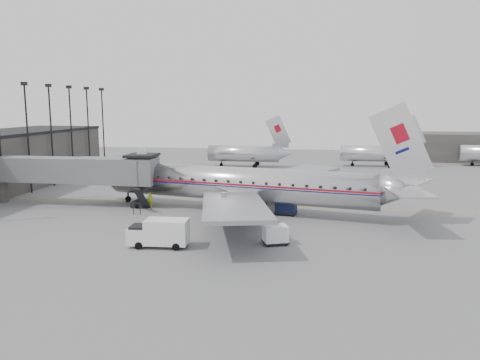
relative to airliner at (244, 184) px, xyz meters
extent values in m
plane|color=slate|center=(-3.53, -2.84, -3.17)|extent=(160.00, 160.00, 0.00)
cube|color=#3D3A37|center=(41.47, 57.16, -0.17)|extent=(30.00, 12.00, 6.00)
cube|color=gold|center=(-0.53, 3.16, -3.16)|extent=(60.00, 0.15, 0.01)
cube|color=slate|center=(-25.53, 0.76, 1.13)|extent=(12.00, 2.80, 3.00)
cube|color=slate|center=(-16.53, 0.76, 1.13)|extent=(8.00, 3.00, 3.10)
cube|color=slate|center=(-12.53, 1.16, 1.13)|extent=(3.20, 3.60, 3.20)
cube|color=black|center=(-12.53, 1.16, 3.03)|extent=(3.40, 3.80, 0.30)
cube|color=white|center=(-12.53, 1.16, 3.53)|extent=(1.20, 0.15, 0.80)
cylinder|color=black|center=(-12.83, 0.76, -1.77)|extent=(0.56, 0.56, 2.80)
cube|color=black|center=(-12.83, 0.76, -2.82)|extent=(1.60, 2.20, 0.70)
cylinder|color=black|center=(-12.83, -0.24, -2.87)|extent=(0.30, 0.60, 0.60)
cylinder|color=black|center=(-12.83, 1.76, -2.87)|extent=(0.30, 0.60, 0.60)
cylinder|color=#3D3A37|center=(-31.03, 0.76, -1.77)|extent=(1.60, 1.60, 2.80)
cube|color=black|center=(-11.73, -1.54, -1.67)|extent=(0.90, 3.20, 2.90)
cylinder|color=black|center=(-31.03, 1.16, 4.33)|extent=(0.24, 0.24, 15.00)
cylinder|color=black|center=(-31.03, 7.16, 4.33)|extent=(0.24, 0.24, 15.00)
cube|color=black|center=(-31.03, 7.16, 11.83)|extent=(0.90, 0.25, 0.50)
cylinder|color=black|center=(-31.03, 13.16, 4.33)|extent=(0.24, 0.24, 15.00)
cube|color=black|center=(-31.03, 13.16, 11.83)|extent=(0.90, 0.25, 0.50)
cylinder|color=black|center=(-31.03, 19.16, 4.33)|extent=(0.24, 0.24, 15.00)
cube|color=black|center=(-31.03, 19.16, 11.83)|extent=(0.90, 0.25, 0.50)
cylinder|color=black|center=(-31.03, 25.16, 4.33)|extent=(0.24, 0.24, 15.00)
cube|color=black|center=(-31.03, 25.16, 11.83)|extent=(0.90, 0.25, 0.50)
cylinder|color=black|center=(-31.03, 31.16, 4.33)|extent=(0.24, 0.24, 15.00)
cube|color=black|center=(-31.03, 31.16, 11.83)|extent=(0.90, 0.25, 0.50)
cylinder|color=silver|center=(-5.53, 39.16, -0.57)|extent=(14.00, 3.20, 3.20)
cube|color=silver|center=(1.27, 39.16, 3.83)|extent=(5.17, 0.26, 6.52)
cylinder|color=black|center=(-10.03, 39.16, -2.67)|extent=(0.24, 0.24, 1.00)
cylinder|color=silver|center=(20.47, 43.16, -0.57)|extent=(14.00, 3.20, 3.20)
cube|color=silver|center=(27.27, 43.16, 3.83)|extent=(5.17, 0.26, 6.52)
cylinder|color=black|center=(15.97, 43.16, -2.67)|extent=(0.24, 0.24, 1.00)
cylinder|color=black|center=(39.97, 47.16, -2.67)|extent=(0.24, 0.24, 1.00)
cylinder|color=silver|center=(-0.78, 0.16, 0.01)|extent=(31.92, 10.34, 3.92)
cone|color=silver|center=(-17.89, 3.74, 0.01)|extent=(3.91, 4.49, 3.92)
cone|color=silver|center=(16.65, -3.48, 0.43)|extent=(4.91, 4.51, 3.72)
cube|color=maroon|center=(-0.78, 0.16, 0.27)|extent=(31.93, 10.39, 0.19)
cube|color=#0C0953|center=(-0.78, 0.16, 0.03)|extent=(31.93, 10.39, 0.11)
cube|color=silver|center=(16.34, -3.41, 5.31)|extent=(6.43, 1.64, 8.14)
cube|color=gray|center=(4.28, 8.85, -0.31)|extent=(14.64, 17.16, 1.26)
cube|color=gray|center=(0.38, -9.82, -0.31)|extent=(9.28, 17.80, 1.26)
cylinder|color=gray|center=(0.87, 5.45, -1.63)|extent=(3.98, 2.91, 2.23)
cylinder|color=gray|center=(-1.39, -5.34, -1.63)|extent=(3.98, 2.91, 2.23)
cylinder|color=black|center=(-15.30, 3.20, -2.48)|extent=(0.21, 0.21, 1.38)
cylinder|color=black|center=(1.86, 2.43, -2.43)|extent=(0.28, 0.28, 1.48)
cylinder|color=black|center=(1.86, 2.43, -2.69)|extent=(1.11, 0.58, 1.06)
cylinder|color=black|center=(0.73, -2.97, -2.43)|extent=(0.28, 0.28, 1.48)
cylinder|color=black|center=(0.73, -2.97, -2.69)|extent=(1.11, 0.58, 1.06)
cube|color=white|center=(-4.75, -14.45, -1.80)|extent=(3.74, 2.20, 2.13)
cube|color=white|center=(-7.29, -14.57, -2.21)|extent=(1.71, 2.00, 1.42)
cube|color=black|center=(-7.29, -14.57, -1.60)|extent=(1.30, 1.78, 0.61)
cylinder|color=black|center=(-6.94, -15.46, -2.85)|extent=(0.66, 0.28, 0.65)
cylinder|color=black|center=(-7.02, -13.64, -2.85)|extent=(0.66, 0.28, 0.65)
cylinder|color=black|center=(-3.70, -15.31, -2.85)|extent=(0.66, 0.28, 0.65)
cylinder|color=black|center=(-3.78, -13.49, -2.85)|extent=(0.66, 0.28, 0.65)
cube|color=#0C1433|center=(4.85, -0.84, -2.12)|extent=(2.46, 2.01, 1.55)
cube|color=black|center=(4.85, -0.84, -2.95)|extent=(2.59, 2.13, 0.13)
cylinder|color=black|center=(3.87, -1.35, -3.00)|extent=(0.35, 0.19, 0.33)
cylinder|color=black|center=(5.61, -1.64, -3.00)|extent=(0.35, 0.19, 0.33)
cylinder|color=black|center=(4.09, -0.03, -3.00)|extent=(0.35, 0.19, 0.33)
cylinder|color=black|center=(5.83, -0.33, -3.00)|extent=(0.35, 0.19, 0.33)
cube|color=white|center=(4.47, -12.24, -2.19)|extent=(2.46, 2.16, 1.44)
cube|color=black|center=(4.47, -12.24, -2.96)|extent=(2.59, 2.29, 0.12)
cylinder|color=black|center=(3.91, -13.10, -3.02)|extent=(0.33, 0.22, 0.31)
cylinder|color=black|center=(5.45, -12.53, -3.02)|extent=(0.33, 0.22, 0.31)
cylinder|color=black|center=(3.48, -11.95, -3.02)|extent=(0.33, 0.22, 0.31)
cylinder|color=black|center=(5.02, -11.38, -3.02)|extent=(0.33, 0.22, 0.31)
imported|color=#A6BB16|center=(-11.35, 0.16, -2.20)|extent=(0.75, 0.54, 1.93)
camera|label=1|loc=(7.19, -52.21, 9.04)|focal=35.00mm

